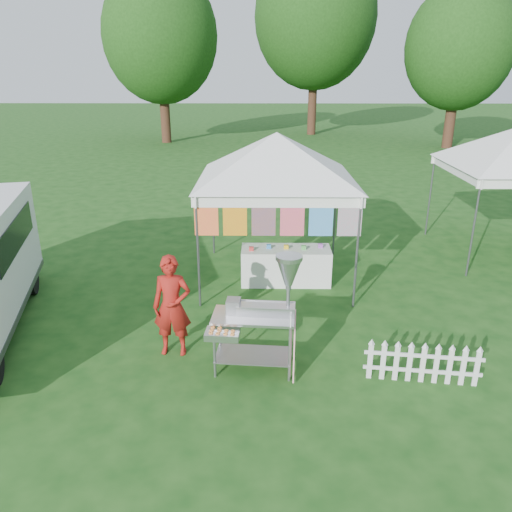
{
  "coord_description": "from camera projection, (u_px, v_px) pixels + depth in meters",
  "views": [
    {
      "loc": [
        -0.28,
        -6.27,
        4.14
      ],
      "look_at": [
        -0.38,
        1.8,
        1.1
      ],
      "focal_mm": 35.0,
      "sensor_mm": 36.0,
      "label": 1
    }
  ],
  "objects": [
    {
      "name": "tree_right",
      "position": [
        460.0,
        47.0,
        25.97
      ],
      "size": [
        5.6,
        5.6,
        8.42
      ],
      "color": "#361C13",
      "rests_on": "ground"
    },
    {
      "name": "display_table",
      "position": [
        286.0,
        265.0,
        10.2
      ],
      "size": [
        1.8,
        0.7,
        0.73
      ],
      "primitive_type": "cube",
      "color": "white",
      "rests_on": "ground"
    },
    {
      "name": "canopy_main",
      "position": [
        277.0,
        133.0,
        9.54
      ],
      "size": [
        4.24,
        4.24,
        3.45
      ],
      "color": "#59595E",
      "rests_on": "ground"
    },
    {
      "name": "ground",
      "position": [
        280.0,
        369.0,
        7.32
      ],
      "size": [
        120.0,
        120.0,
        0.0
      ],
      "primitive_type": "plane",
      "color": "#164313",
      "rests_on": "ground"
    },
    {
      "name": "tree_left",
      "position": [
        160.0,
        36.0,
        27.8
      ],
      "size": [
        6.4,
        6.4,
        9.53
      ],
      "color": "#361C13",
      "rests_on": "ground"
    },
    {
      "name": "donut_cart",
      "position": [
        267.0,
        306.0,
        6.93
      ],
      "size": [
        1.34,
        0.83,
        1.78
      ],
      "rotation": [
        0.0,
        0.0,
        -0.08
      ],
      "color": "gray",
      "rests_on": "ground"
    },
    {
      "name": "vendor",
      "position": [
        172.0,
        306.0,
        7.49
      ],
      "size": [
        0.59,
        0.4,
        1.59
      ],
      "primitive_type": "imported",
      "rotation": [
        0.0,
        0.0,
        -0.03
      ],
      "color": "maroon",
      "rests_on": "ground"
    },
    {
      "name": "tree_mid",
      "position": [
        316.0,
        17.0,
        30.98
      ],
      "size": [
        7.6,
        7.6,
        11.52
      ],
      "color": "#361C13",
      "rests_on": "ground"
    },
    {
      "name": "picket_fence",
      "position": [
        423.0,
        364.0,
        6.93
      ],
      "size": [
        1.61,
        0.22,
        0.56
      ],
      "rotation": [
        0.0,
        0.0,
        -0.12
      ],
      "color": "silver",
      "rests_on": "ground"
    }
  ]
}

